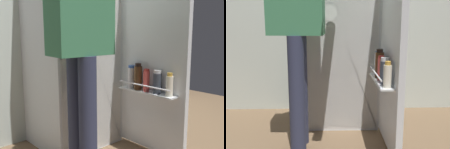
# 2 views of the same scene
# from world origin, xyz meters

# --- Properties ---
(ground_plane) EXTENTS (5.33, 5.33, 0.00)m
(ground_plane) POSITION_xyz_m (0.00, 0.00, 0.00)
(ground_plane) COLOR brown
(refrigerator) EXTENTS (0.71, 1.28, 1.77)m
(refrigerator) POSITION_xyz_m (0.03, 0.51, 0.88)
(refrigerator) COLOR silver
(refrigerator) RESTS_ON ground_plane
(person) EXTENTS (0.54, 0.75, 1.76)m
(person) POSITION_xyz_m (-0.33, -0.04, 1.06)
(person) COLOR #2D334C
(person) RESTS_ON ground_plane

